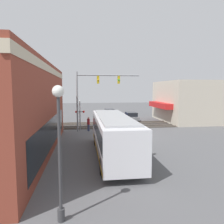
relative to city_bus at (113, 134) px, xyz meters
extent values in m
plane|color=#565659|center=(6.69, -2.80, -1.70)|extent=(120.00, 120.00, 0.00)
cube|color=beige|center=(1.28, 4.85, 4.83)|extent=(18.68, 0.36, 0.50)
cube|color=black|center=(1.28, 4.75, 0.00)|extent=(15.52, 0.12, 2.20)
cube|color=beige|center=(16.93, -14.81, 1.47)|extent=(11.15, 9.03, 6.34)
cube|color=red|center=(16.93, -9.75, 0.90)|extent=(7.81, 1.20, 0.80)
cube|color=silver|center=(0.01, 0.00, -0.01)|extent=(10.96, 2.55, 2.53)
cube|color=black|center=(0.01, 0.00, 0.37)|extent=(10.74, 2.59, 1.06)
cube|color=gold|center=(0.01, 0.00, -1.10)|extent=(10.74, 2.58, 0.24)
cube|color=#A5A8AA|center=(0.01, 0.00, 1.32)|extent=(9.31, 2.17, 0.12)
cylinder|color=black|center=(3.29, 0.00, -1.20)|extent=(1.00, 2.57, 1.00)
cylinder|color=black|center=(-3.67, 0.00, -1.20)|extent=(1.00, 2.57, 1.00)
cylinder|color=gray|center=(10.21, 2.95, 1.87)|extent=(0.20, 0.20, 7.13)
cylinder|color=gray|center=(10.21, -0.79, 5.03)|extent=(0.16, 7.50, 0.16)
cube|color=gold|center=(10.21, 0.45, 4.48)|extent=(0.30, 0.27, 0.90)
sphere|color=yellow|center=(10.04, 0.45, 4.48)|extent=(0.20, 0.20, 0.20)
cube|color=gold|center=(10.21, -2.04, 4.48)|extent=(0.30, 0.27, 0.90)
sphere|color=green|center=(10.04, -2.04, 4.48)|extent=(0.20, 0.20, 0.20)
cylinder|color=gray|center=(10.94, 2.67, 0.10)|extent=(0.14, 0.14, 3.60)
cube|color=white|center=(10.94, 2.67, 1.40)|extent=(1.41, 0.06, 1.41)
cube|color=white|center=(10.94, 2.67, 1.40)|extent=(1.41, 0.06, 1.41)
cylinder|color=#38383A|center=(10.94, 2.67, 0.60)|extent=(0.08, 0.90, 0.08)
sphere|color=red|center=(10.89, 2.22, 0.60)|extent=(0.28, 0.28, 0.28)
sphere|color=red|center=(10.89, 3.12, 0.60)|extent=(0.28, 0.28, 0.28)
cylinder|color=#38383A|center=(-8.02, 3.10, -1.45)|extent=(0.28, 0.28, 0.50)
cylinder|color=#38383A|center=(-8.02, 3.10, 0.67)|extent=(0.12, 0.12, 4.75)
sphere|color=white|center=(-8.02, 3.10, 3.27)|extent=(0.44, 0.44, 0.44)
cube|color=#332D28|center=(12.69, -2.80, -1.68)|extent=(2.60, 60.00, 0.03)
cube|color=#6B6056|center=(11.97, -2.80, -1.62)|extent=(0.07, 60.00, 0.15)
cube|color=#6B6056|center=(13.41, -2.80, -1.62)|extent=(0.07, 60.00, 0.15)
cube|color=#332D28|center=(15.89, -2.80, -1.68)|extent=(2.60, 60.00, 0.03)
cube|color=#6B6056|center=(15.17, -2.80, -1.62)|extent=(0.07, 60.00, 0.15)
cube|color=#6B6056|center=(16.61, -2.80, -1.62)|extent=(0.07, 60.00, 0.15)
cube|color=slate|center=(18.41, -5.40, -1.19)|extent=(4.25, 1.80, 0.51)
cube|color=black|center=(18.20, -5.40, -0.63)|extent=(2.34, 1.62, 0.62)
cylinder|color=black|center=(19.73, -5.40, -1.38)|extent=(0.64, 1.82, 0.64)
cylinder|color=black|center=(17.10, -5.40, -1.38)|extent=(0.64, 1.82, 0.64)
cube|color=navy|center=(24.81, -2.60, -1.19)|extent=(4.86, 1.80, 0.51)
cube|color=black|center=(24.57, -2.60, -0.61)|extent=(2.67, 1.62, 0.63)
cylinder|color=black|center=(26.32, -2.60, -1.38)|extent=(0.64, 1.82, 0.64)
cylinder|color=black|center=(23.31, -2.60, -1.38)|extent=(0.64, 1.82, 0.64)
cylinder|color=#2D3351|center=(10.24, 1.65, -1.29)|extent=(0.28, 0.28, 0.82)
cylinder|color=maroon|center=(10.24, 1.65, -0.54)|extent=(0.34, 0.34, 0.68)
sphere|color=tan|center=(10.24, 1.65, -0.09)|extent=(0.22, 0.22, 0.22)
cylinder|color=#2D3351|center=(-0.74, -2.27, -1.26)|extent=(0.28, 0.28, 0.89)
cylinder|color=#4C4C51|center=(-0.74, -2.27, -0.44)|extent=(0.34, 0.34, 0.74)
sphere|color=tan|center=(-0.74, -2.27, 0.05)|extent=(0.24, 0.24, 0.24)
camera|label=1|loc=(-16.10, 2.19, 3.33)|focal=35.00mm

